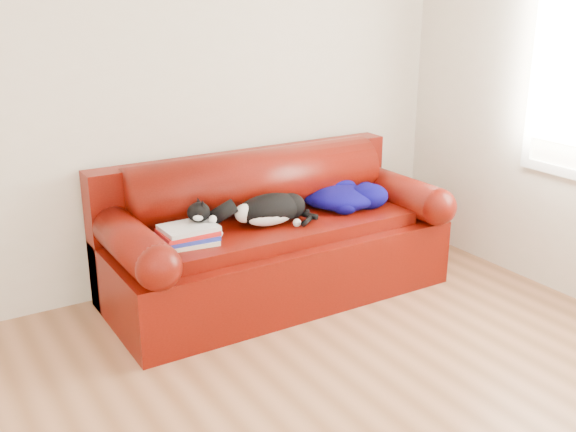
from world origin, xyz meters
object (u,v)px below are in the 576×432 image
object	(u,v)px
blanket	(345,196)
book_stack	(187,235)
sofa_base	(276,258)
cat	(270,210)

from	to	relation	value
blanket	book_stack	bearing A→B (deg)	-176.11
book_stack	blanket	distance (m)	1.14
sofa_base	cat	xyz separation A→B (m)	(-0.08, -0.07, 0.35)
book_stack	cat	bearing A→B (deg)	3.20
cat	blanket	distance (m)	0.59
sofa_base	book_stack	size ratio (longest dim) A/B	6.00
book_stack	blanket	size ratio (longest dim) A/B	0.65
sofa_base	cat	world-z (taller)	cat
cat	blanket	size ratio (longest dim) A/B	1.16
sofa_base	book_stack	distance (m)	0.71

